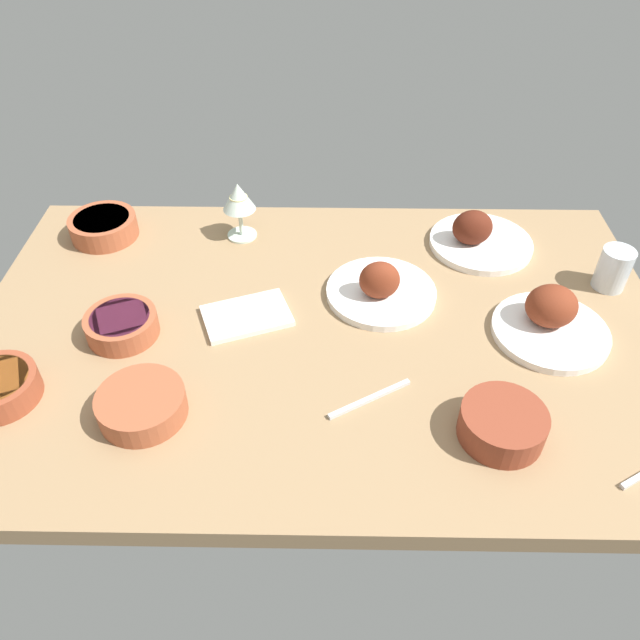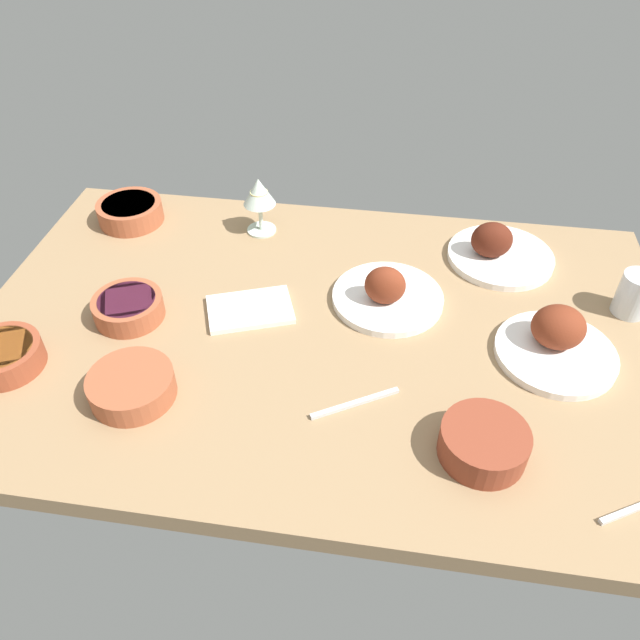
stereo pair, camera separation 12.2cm
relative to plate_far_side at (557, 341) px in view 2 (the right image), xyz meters
The scene contains 13 objects.
dining_table 45.62cm from the plate_far_side, behind, with size 140.00×90.00×4.00cm, color #937551.
plate_far_side is the anchor object (origin of this frame).
plate_near_viewer 34.27cm from the plate_far_side, 163.13° to the left, with size 23.27×23.27×9.70cm.
plate_center_main 30.30cm from the plate_far_side, 107.69° to the left, with size 23.77×23.77×9.62cm.
bowl_onions 84.22cm from the plate_far_side, behind, with size 14.08×14.08×4.62cm.
bowl_cream 29.83cm from the plate_far_side, 119.55° to the right, with size 14.37×14.37×5.58cm.
bowl_potatoes 78.83cm from the plate_far_side, 163.52° to the right, with size 15.28×15.28×4.74cm.
bowl_soup 103.55cm from the plate_far_side, 169.48° to the right, with size 14.21×14.21×4.82cm.
bowl_sauce 102.27cm from the plate_far_side, 161.85° to the left, with size 15.64×15.64×5.10cm.
wine_glass 72.50cm from the plate_far_side, 153.35° to the left, with size 7.60×7.60×14.00cm.
water_tumbler 22.13cm from the plate_far_side, 41.11° to the left, with size 6.79×6.79×9.30cm, color silver.
folded_napkin 60.42cm from the plate_far_side, behind, with size 17.17×11.30×1.20cm, color white.
fork_loose 40.84cm from the plate_far_side, 152.65° to the right, with size 16.88×0.90×0.80cm, color silver.
Camera 2 is at (13.62, -89.91, 87.98)cm, focal length 34.65 mm.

